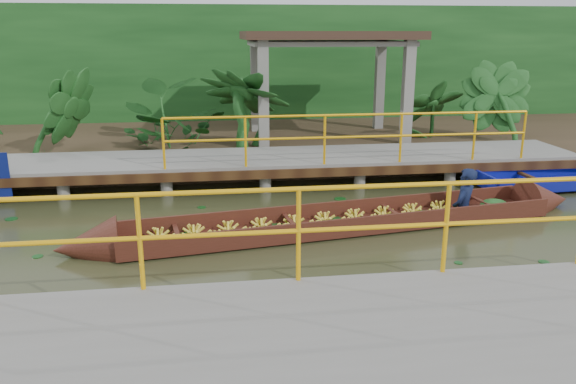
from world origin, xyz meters
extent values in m
plane|color=#2F341A|center=(0.00, 0.00, 0.00)|extent=(80.00, 80.00, 0.00)
cube|color=#302418|center=(0.00, 7.50, 0.23)|extent=(30.00, 8.00, 0.45)
cube|color=slate|center=(0.00, 3.50, 0.50)|extent=(16.00, 2.00, 0.15)
cube|color=#321B0D|center=(0.00, 2.50, 0.42)|extent=(16.00, 0.12, 0.18)
cylinder|color=#FEB30D|center=(2.75, 2.55, 1.57)|extent=(7.50, 0.05, 0.05)
cylinder|color=#FEB30D|center=(2.75, 2.55, 1.12)|extent=(7.50, 0.05, 0.05)
cylinder|color=#FEB30D|center=(2.75, 2.55, 1.07)|extent=(0.05, 0.05, 1.00)
cylinder|color=slate|center=(-4.00, 2.70, 0.22)|extent=(0.24, 0.24, 0.55)
cylinder|color=slate|center=(-4.00, 4.30, 0.22)|extent=(0.24, 0.24, 0.55)
cylinder|color=slate|center=(-2.00, 2.70, 0.22)|extent=(0.24, 0.24, 0.55)
cylinder|color=slate|center=(-2.00, 4.30, 0.22)|extent=(0.24, 0.24, 0.55)
cylinder|color=slate|center=(0.00, 2.70, 0.22)|extent=(0.24, 0.24, 0.55)
cylinder|color=slate|center=(0.00, 4.30, 0.22)|extent=(0.24, 0.24, 0.55)
cylinder|color=slate|center=(2.00, 2.70, 0.22)|extent=(0.24, 0.24, 0.55)
cylinder|color=slate|center=(2.00, 4.30, 0.22)|extent=(0.24, 0.24, 0.55)
cylinder|color=slate|center=(4.00, 2.70, 0.22)|extent=(0.24, 0.24, 0.55)
cylinder|color=slate|center=(4.00, 4.30, 0.22)|extent=(0.24, 0.24, 0.55)
cylinder|color=slate|center=(6.00, 2.70, 0.22)|extent=(0.24, 0.24, 0.55)
cylinder|color=slate|center=(6.00, 4.30, 0.22)|extent=(0.24, 0.24, 0.55)
cylinder|color=slate|center=(0.00, 2.70, 0.22)|extent=(0.24, 0.24, 0.55)
cube|color=slate|center=(1.00, -4.20, 0.30)|extent=(18.00, 2.40, 0.70)
cylinder|color=#FEB30D|center=(1.00, -3.05, 1.65)|extent=(10.00, 0.05, 0.05)
cylinder|color=#FEB30D|center=(1.00, -3.05, 1.20)|extent=(10.00, 0.05, 0.05)
cylinder|color=#FEB30D|center=(1.00, -3.05, 1.15)|extent=(0.05, 0.05, 1.00)
cube|color=slate|center=(1.20, 5.10, 1.60)|extent=(0.25, 0.25, 2.80)
cube|color=slate|center=(4.80, 5.10, 1.60)|extent=(0.25, 0.25, 2.80)
cube|color=slate|center=(1.20, 7.50, 1.60)|extent=(0.25, 0.25, 2.80)
cube|color=slate|center=(4.80, 7.50, 1.60)|extent=(0.25, 0.25, 2.80)
cube|color=slate|center=(3.00, 6.30, 2.90)|extent=(4.00, 2.60, 0.12)
cube|color=#38261C|center=(3.00, 6.30, 3.10)|extent=(4.40, 3.00, 0.20)
cube|color=#143F15|center=(0.00, 10.00, 2.00)|extent=(30.00, 0.80, 4.00)
cube|color=#3B1A10|center=(2.08, 0.24, 0.06)|extent=(7.39, 2.06, 0.06)
cube|color=#3B1A10|center=(2.01, 0.69, 0.18)|extent=(7.26, 1.21, 0.31)
cube|color=#3B1A10|center=(2.15, -0.22, 0.18)|extent=(7.26, 1.21, 0.31)
cone|color=#3B1A10|center=(-1.95, -0.41, 0.13)|extent=(1.04, 1.01, 0.88)
cone|color=#3B1A10|center=(6.11, 0.88, 0.13)|extent=(1.04, 1.01, 0.88)
ellipsoid|color=#143F15|center=(4.98, 0.70, 0.15)|extent=(0.57, 0.48, 0.24)
imported|color=#0D1633|center=(4.35, 0.60, 0.88)|extent=(0.68, 0.68, 1.59)
cube|color=#0C1389|center=(7.00, 2.10, 0.10)|extent=(3.07, 1.07, 0.10)
cube|color=#0C1389|center=(6.98, 2.56, 0.22)|extent=(3.02, 0.22, 0.30)
cube|color=#0C1389|center=(7.02, 1.65, 0.22)|extent=(3.02, 0.22, 0.30)
cube|color=#0C1389|center=(5.49, 2.02, 0.22)|extent=(0.11, 0.91, 0.30)
cube|color=#321B0D|center=(6.50, 2.08, 0.26)|extent=(0.15, 0.91, 0.05)
imported|color=#143F15|center=(-3.72, 5.30, 1.49)|extent=(1.66, 1.66, 2.08)
imported|color=#143F15|center=(-1.22, 5.30, 1.49)|extent=(1.66, 1.66, 2.08)
imported|color=#143F15|center=(0.78, 5.30, 1.49)|extent=(1.66, 1.66, 2.08)
imported|color=#143F15|center=(5.78, 5.30, 1.49)|extent=(1.66, 1.66, 2.08)
imported|color=#143F15|center=(7.28, 5.30, 1.49)|extent=(1.66, 1.66, 2.08)
camera|label=1|loc=(-0.04, -8.44, 3.17)|focal=35.00mm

